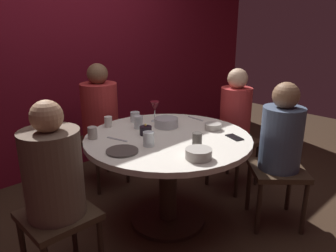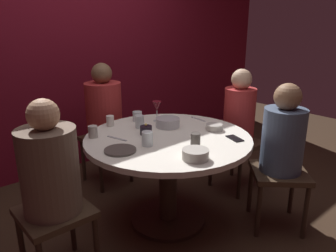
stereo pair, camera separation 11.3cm
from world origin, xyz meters
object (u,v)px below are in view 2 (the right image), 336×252
at_px(seated_diner_back, 104,111).
at_px(seated_diner_front_right, 283,141).
at_px(cell_phone, 235,138).
at_px(cup_by_right_diner, 140,122).
at_px(bowl_serving_large, 168,122).
at_px(cup_near_candle, 137,116).
at_px(bowl_small_white, 195,154).
at_px(seated_diner_left, 50,173).
at_px(dining_table, 168,156).
at_px(bowl_salad_center, 214,127).
at_px(cup_beside_wine, 93,132).
at_px(dinner_plate, 120,150).
at_px(candle_holder, 146,130).
at_px(wine_glass, 157,107).
at_px(seated_diner_right, 239,117).
at_px(cup_far_edge, 147,139).
at_px(cup_by_left_diner, 110,121).
at_px(cup_center_front, 195,141).

xyz_separation_m(seated_diner_back, seated_diner_front_right, (0.60, -1.52, -0.03)).
relative_size(cell_phone, cup_by_right_diner, 1.36).
height_order(bowl_serving_large, cup_by_right_diner, cup_by_right_diner).
xyz_separation_m(seated_diner_back, cup_near_candle, (0.06, -0.46, 0.04)).
bearing_deg(bowl_small_white, seated_diner_left, 150.11).
height_order(dining_table, bowl_small_white, bowl_small_white).
relative_size(bowl_salad_center, cup_beside_wine, 1.50).
xyz_separation_m(seated_diner_left, dinner_plate, (0.47, -0.01, 0.02)).
distance_m(seated_diner_back, dinner_plate, 1.03).
relative_size(dining_table, seated_diner_front_right, 1.10).
distance_m(candle_holder, wine_glass, 0.36).
distance_m(seated_diner_right, cup_by_right_diner, 0.96).
bearing_deg(seated_diner_front_right, cup_far_edge, 11.58).
bearing_deg(cup_by_left_diner, candle_holder, -75.78).
height_order(seated_diner_right, cup_center_front, seated_diner_right).
relative_size(seated_diner_left, dinner_plate, 5.37).
bearing_deg(cup_center_front, dinner_plate, 144.47).
distance_m(bowl_salad_center, cup_far_edge, 0.61).
bearing_deg(seated_diner_back, cup_by_left_diner, -24.31).
distance_m(dining_table, seated_diner_left, 0.92).
bearing_deg(wine_glass, bowl_serving_large, -101.06).
bearing_deg(cup_center_front, candle_holder, 99.26).
bearing_deg(bowl_small_white, seated_diner_right, 22.89).
xyz_separation_m(seated_diner_right, dinner_plate, (-1.31, -0.01, 0.02)).
height_order(candle_holder, cell_phone, candle_holder).
relative_size(wine_glass, cup_center_front, 1.64).
bearing_deg(dining_table, cup_by_left_diner, 110.59).
bearing_deg(seated_diner_back, bowl_serving_large, 11.37).
bearing_deg(cup_near_candle, wine_glass, -40.85).
xyz_separation_m(seated_diner_front_right, dinner_plate, (-1.04, 0.59, 0.03)).
height_order(seated_diner_left, bowl_small_white, seated_diner_left).
relative_size(candle_holder, cup_far_edge, 0.92).
bearing_deg(wine_glass, bowl_small_white, -113.32).
bearing_deg(seated_diner_right, bowl_serving_large, -13.61).
xyz_separation_m(seated_diner_left, cup_near_candle, (0.97, 0.46, 0.06)).
bearing_deg(bowl_salad_center, cup_far_edge, 172.27).
height_order(candle_holder, dinner_plate, candle_holder).
relative_size(bowl_serving_large, bowl_small_white, 1.15).
xyz_separation_m(wine_glass, cup_center_front, (-0.21, -0.66, -0.07)).
bearing_deg(cup_by_left_diner, cup_near_candle, -9.24).
xyz_separation_m(dining_table, dinner_plate, (-0.44, -0.01, 0.17)).
distance_m(bowl_small_white, cup_far_edge, 0.39).
bearing_deg(bowl_salad_center, cup_by_left_diner, 131.45).
xyz_separation_m(bowl_serving_large, cup_by_left_diner, (-0.34, 0.33, 0.01)).
height_order(wine_glass, cup_near_candle, wine_glass).
distance_m(seated_diner_left, seated_diner_front_right, 1.62).
relative_size(dining_table, cup_far_edge, 12.43).
bearing_deg(candle_holder, cup_beside_wine, 148.45).
xyz_separation_m(seated_diner_right, bowl_salad_center, (-0.50, -0.13, 0.04)).
relative_size(cup_by_left_diner, cup_far_edge, 0.86).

